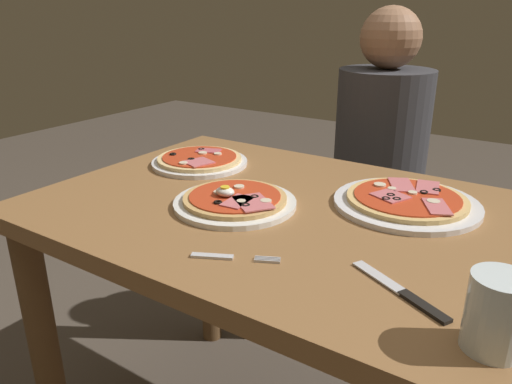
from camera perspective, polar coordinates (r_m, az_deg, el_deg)
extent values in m
cube|color=olive|center=(1.09, 3.23, -2.53)|extent=(1.10, 0.78, 0.04)
cylinder|color=brown|center=(1.39, -23.37, -16.99)|extent=(0.07, 0.07, 0.72)
cylinder|color=brown|center=(1.75, -5.49, -6.93)|extent=(0.07, 0.07, 0.72)
cylinder|color=white|center=(1.08, -2.47, -1.30)|extent=(0.27, 0.27, 0.01)
cylinder|color=tan|center=(1.08, -2.48, -0.75)|extent=(0.23, 0.23, 0.01)
cylinder|color=red|center=(1.07, -2.48, -0.43)|extent=(0.20, 0.20, 0.00)
torus|color=black|center=(1.01, -1.23, -1.54)|extent=(0.02, 0.02, 0.00)
torus|color=black|center=(1.06, -0.17, -0.55)|extent=(0.02, 0.02, 0.00)
torus|color=black|center=(1.03, -4.48, -1.20)|extent=(0.02, 0.02, 0.00)
cube|color=#D16B70|center=(1.03, -2.16, -1.09)|extent=(0.05, 0.08, 0.00)
cube|color=#D16B70|center=(1.03, -0.38, -1.21)|extent=(0.11, 0.11, 0.00)
cylinder|color=beige|center=(1.03, -1.74, -1.09)|extent=(0.02, 0.02, 0.00)
cylinder|color=beige|center=(1.08, -4.29, -0.03)|extent=(0.03, 0.03, 0.00)
cylinder|color=beige|center=(1.12, -1.99, 0.64)|extent=(0.02, 0.02, 0.00)
cylinder|color=beige|center=(1.03, 1.16, -1.05)|extent=(0.02, 0.02, 0.00)
ellipsoid|color=white|center=(1.06, -3.63, 0.04)|extent=(0.04, 0.03, 0.02)
cylinder|color=yellow|center=(1.06, -3.64, 0.55)|extent=(0.02, 0.02, 0.00)
cylinder|color=white|center=(1.12, 17.15, -1.31)|extent=(0.32, 0.32, 0.01)
cylinder|color=#DBB26B|center=(1.12, 17.21, -0.79)|extent=(0.26, 0.26, 0.01)
cylinder|color=red|center=(1.12, 17.24, -0.48)|extent=(0.23, 0.23, 0.00)
torus|color=black|center=(1.09, 16.12, -0.80)|extent=(0.02, 0.02, 0.00)
torus|color=black|center=(1.17, 20.36, 0.23)|extent=(0.02, 0.02, 0.00)
torus|color=black|center=(1.08, 14.95, -0.75)|extent=(0.02, 0.02, 0.00)
torus|color=black|center=(1.11, 15.47, -0.35)|extent=(0.02, 0.02, 0.00)
torus|color=black|center=(1.14, 19.03, -0.01)|extent=(0.02, 0.02, 0.00)
cube|color=#D16B70|center=(1.18, 19.43, 0.54)|extent=(0.07, 0.10, 0.00)
cube|color=#D16B70|center=(1.07, 20.38, -1.60)|extent=(0.08, 0.10, 0.00)
cube|color=#D16B70|center=(1.18, 16.63, 0.82)|extent=(0.09, 0.11, 0.00)
cube|color=#D16B70|center=(1.10, 15.43, -0.43)|extent=(0.09, 0.08, 0.00)
cylinder|color=beige|center=(1.16, 14.27, 0.84)|extent=(0.03, 0.03, 0.00)
cylinder|color=beige|center=(1.15, 15.59, 0.38)|extent=(0.02, 0.02, 0.00)
cylinder|color=beige|center=(1.13, 17.84, -0.07)|extent=(0.02, 0.02, 0.00)
cylinder|color=beige|center=(1.10, 20.02, -1.04)|extent=(0.03, 0.03, 0.00)
cylinder|color=white|center=(1.37, -6.59, 3.44)|extent=(0.26, 0.26, 0.01)
cylinder|color=#E5C17F|center=(1.37, -6.61, 3.88)|extent=(0.23, 0.23, 0.01)
cylinder|color=red|center=(1.36, -6.62, 4.14)|extent=(0.20, 0.20, 0.00)
torus|color=black|center=(1.42, -6.42, 4.99)|extent=(0.02, 0.02, 0.00)
torus|color=black|center=(1.39, -9.68, 4.40)|extent=(0.02, 0.02, 0.00)
torus|color=black|center=(1.33, -7.58, 3.83)|extent=(0.02, 0.02, 0.00)
cube|color=#D16B70|center=(1.31, -6.72, 3.50)|extent=(0.08, 0.08, 0.00)
cube|color=#C65B66|center=(1.41, -5.58, 4.83)|extent=(0.08, 0.06, 0.00)
cylinder|color=beige|center=(1.30, -8.49, 3.37)|extent=(0.02, 0.02, 0.00)
cylinder|color=beige|center=(1.37, -4.49, 4.48)|extent=(0.02, 0.02, 0.00)
cylinder|color=beige|center=(1.39, -6.24, 4.57)|extent=(0.02, 0.02, 0.00)
cylinder|color=silver|center=(0.70, 26.31, -12.61)|extent=(0.08, 0.08, 0.10)
cylinder|color=silver|center=(0.72, 25.86, -14.93)|extent=(0.07, 0.07, 0.04)
cube|color=silver|center=(0.87, -5.14, -7.49)|extent=(0.07, 0.05, 0.00)
cube|color=silver|center=(0.85, 1.29, -8.13)|extent=(0.04, 0.02, 0.00)
cube|color=silver|center=(0.85, 1.32, -7.99)|extent=(0.04, 0.02, 0.00)
cube|color=silver|center=(0.85, 1.35, -7.84)|extent=(0.04, 0.02, 0.00)
cube|color=silver|center=(0.86, 1.39, -7.70)|extent=(0.04, 0.02, 0.00)
cube|color=silver|center=(0.83, 14.19, -9.59)|extent=(0.11, 0.07, 0.00)
cube|color=black|center=(0.77, 19.03, -12.52)|extent=(0.09, 0.06, 0.01)
cylinder|color=black|center=(1.96, 13.08, -8.56)|extent=(0.29, 0.29, 0.46)
cylinder|color=#38383D|center=(1.78, 14.36, 5.37)|extent=(0.32, 0.32, 0.52)
sphere|color=#9E7051|center=(1.72, 15.46, 16.99)|extent=(0.20, 0.20, 0.20)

